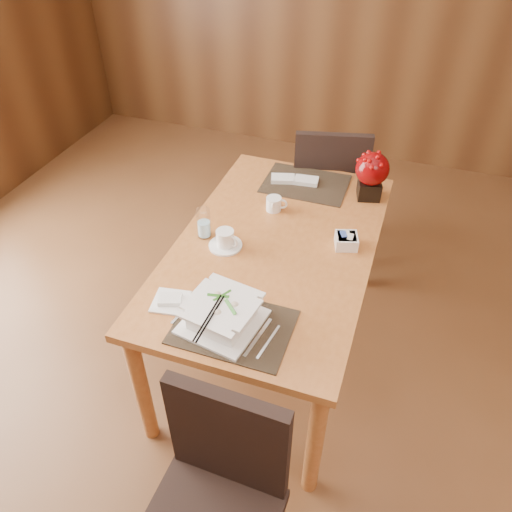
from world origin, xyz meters
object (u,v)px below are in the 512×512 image
(dining_table, at_px, (275,259))
(creamer_jug, at_px, (274,204))
(near_chair, at_px, (216,495))
(coffee_cup, at_px, (225,240))
(berry_decor, at_px, (372,173))
(soup_setting, at_px, (222,314))
(water_glass, at_px, (204,223))
(far_chair, at_px, (328,188))
(bread_plate, at_px, (170,302))
(sugar_caddy, at_px, (346,241))

(dining_table, bearing_deg, creamer_jug, 109.56)
(near_chair, bearing_deg, creamer_jug, 101.34)
(dining_table, height_order, near_chair, near_chair)
(coffee_cup, height_order, berry_decor, berry_decor)
(creamer_jug, bearing_deg, coffee_cup, -119.50)
(dining_table, xyz_separation_m, soup_setting, (-0.05, -0.55, 0.15))
(dining_table, bearing_deg, soup_setting, -94.75)
(water_glass, relative_size, near_chair, 0.16)
(dining_table, xyz_separation_m, berry_decor, (0.34, 0.54, 0.24))
(water_glass, distance_m, creamer_jug, 0.40)
(coffee_cup, xyz_separation_m, water_glass, (-0.12, 0.04, 0.04))
(soup_setting, xyz_separation_m, far_chair, (0.11, 1.42, -0.26))
(bread_plate, relative_size, near_chair, 0.15)
(creamer_jug, height_order, bread_plate, creamer_jug)
(creamer_jug, bearing_deg, far_chair, 64.71)
(water_glass, height_order, bread_plate, water_glass)
(sugar_caddy, relative_size, berry_decor, 0.39)
(bread_plate, xyz_separation_m, far_chair, (0.36, 1.39, -0.21))
(coffee_cup, relative_size, far_chair, 0.16)
(soup_setting, relative_size, sugar_caddy, 3.26)
(bread_plate, bearing_deg, berry_decor, 58.82)
(berry_decor, height_order, bread_plate, berry_decor)
(dining_table, bearing_deg, berry_decor, 57.55)
(coffee_cup, bearing_deg, near_chair, -70.37)
(dining_table, relative_size, berry_decor, 5.91)
(dining_table, relative_size, coffee_cup, 9.62)
(creamer_jug, distance_m, sugar_caddy, 0.44)
(soup_setting, bearing_deg, coffee_cup, 120.05)
(creamer_jug, bearing_deg, near_chair, -90.94)
(near_chair, distance_m, far_chair, 1.96)
(water_glass, bearing_deg, coffee_cup, -18.89)
(soup_setting, xyz_separation_m, creamer_jug, (-0.05, 0.81, -0.02))
(creamer_jug, height_order, sugar_caddy, creamer_jug)
(coffee_cup, xyz_separation_m, creamer_jug, (0.12, 0.36, -0.00))
(soup_setting, height_order, water_glass, water_glass)
(berry_decor, xyz_separation_m, bread_plate, (-0.63, -1.05, -0.14))
(dining_table, bearing_deg, water_glass, -171.01)
(water_glass, xyz_separation_m, far_chair, (0.41, 0.93, -0.28))
(soup_setting, height_order, sugar_caddy, soup_setting)
(water_glass, relative_size, bread_plate, 1.07)
(water_glass, bearing_deg, dining_table, 8.99)
(coffee_cup, bearing_deg, sugar_caddy, 19.33)
(dining_table, bearing_deg, coffee_cup, -155.96)
(sugar_caddy, distance_m, bread_plate, 0.85)
(bread_plate, bearing_deg, water_glass, 95.80)
(sugar_caddy, height_order, bread_plate, sugar_caddy)
(sugar_caddy, relative_size, near_chair, 0.11)
(dining_table, distance_m, bread_plate, 0.59)
(dining_table, relative_size, soup_setting, 4.61)
(sugar_caddy, xyz_separation_m, berry_decor, (0.03, 0.45, 0.11))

